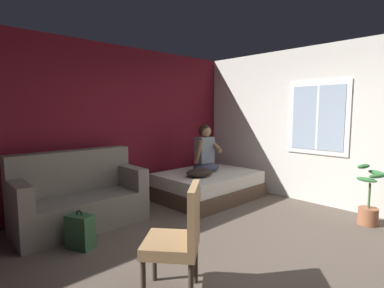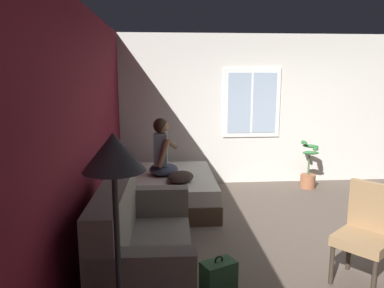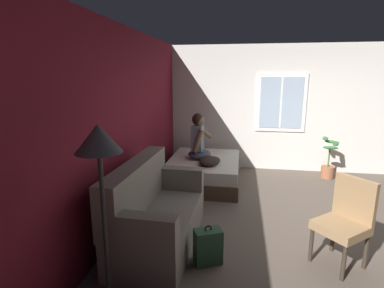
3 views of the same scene
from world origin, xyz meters
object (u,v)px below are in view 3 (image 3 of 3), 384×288
backpack (208,247)px  potted_plant (328,164)px  couch (154,214)px  person_seated (199,140)px  bed (204,171)px  cell_phone (207,163)px  throw_pillow (210,161)px  floor_lamp (100,159)px  side_chair (345,219)px

backpack → potted_plant: bearing=-32.9°
couch → backpack: 0.77m
person_seated → bed: bearing=-115.0°
couch → backpack: bearing=-112.4°
bed → person_seated: bearing=65.0°
backpack → potted_plant: 3.86m
cell_phone → person_seated: bearing=-27.9°
throw_pillow → potted_plant: 2.56m
throw_pillow → floor_lamp: bearing=170.4°
person_seated → throw_pillow: size_ratio=1.82×
bed → throw_pillow: 0.50m
couch → side_chair: bearing=-91.2°
side_chair → floor_lamp: (-1.15, 2.22, 0.90)m
potted_plant → person_seated: bearing=103.8°
couch → potted_plant: (2.96, -2.79, -0.09)m
person_seated → cell_phone: person_seated is taller
throw_pillow → person_seated: bearing=32.5°
side_chair → backpack: bearing=99.2°
backpack → floor_lamp: size_ratio=0.27×
bed → cell_phone: 0.40m
couch → cell_phone: size_ratio=11.95×
person_seated → potted_plant: size_ratio=1.03×
bed → person_seated: (0.05, 0.12, 0.60)m
side_chair → potted_plant: 3.07m
side_chair → person_seated: person_seated is taller
backpack → cell_phone: (2.25, 0.28, 0.29)m
couch → potted_plant: bearing=-43.3°
backpack → side_chair: bearing=-80.8°
person_seated → throw_pillow: person_seated is taller
side_chair → backpack: (-0.24, 1.47, -0.34)m
bed → cell_phone: bearing=-163.9°
couch → side_chair: (-0.04, -2.17, 0.14)m
side_chair → backpack: side_chair is taller
side_chair → potted_plant: size_ratio=1.15×
couch → throw_pillow: couch is taller
bed → potted_plant: bearing=-74.4°
side_chair → potted_plant: (3.00, -0.62, -0.23)m
person_seated → cell_phone: (-0.35, -0.20, -0.35)m
cell_phone → potted_plant: bearing=-125.2°
side_chair → cell_phone: 2.67m
bed → throw_pillow: throw_pillow is taller
throw_pillow → bed: bearing=22.3°
person_seated → backpack: bearing=-169.5°
bed → couch: size_ratio=1.03×
bed → potted_plant: 2.56m
side_chair → cell_phone: bearing=41.1°
bed → potted_plant: (0.69, -2.47, 0.07)m
bed → throw_pillow: bearing=-157.7°
cell_phone → potted_plant: size_ratio=0.17×
throw_pillow → cell_phone: size_ratio=3.33×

